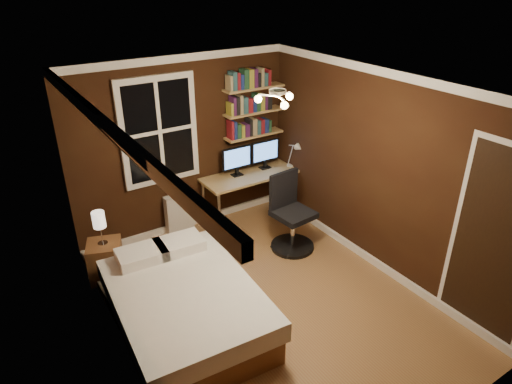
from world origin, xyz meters
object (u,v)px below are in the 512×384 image
bed (185,306)px  nightstand (106,261)px  monitor_right (265,154)px  office_chair (291,220)px  bedside_lamp (100,228)px  desk_lamp (294,154)px  desk (252,177)px  monitor_left (237,161)px  radiator (179,214)px

bed → nightstand: bed is taller
monitor_right → office_chair: monitor_right is taller
bedside_lamp → desk_lamp: (2.99, 0.17, 0.23)m
bed → desk: desk is taller
monitor_right → desk: bearing=-164.8°
nightstand → monitor_left: bearing=30.4°
monitor_right → monitor_left: bearing=180.0°
monitor_left → desk_lamp: 0.90m
bedside_lamp → nightstand: bearing=0.0°
office_chair → bed: bearing=-166.3°
bed → desk: (1.90, 1.65, 0.39)m
monitor_right → office_chair: size_ratio=0.44×
desk_lamp → office_chair: desk_lamp is taller
nightstand → office_chair: bearing=3.8°
bedside_lamp → desk: bearing=7.9°
desk_lamp → office_chair: bearing=-128.4°
radiator → monitor_right: bearing=-4.9°
bed → radiator: bearing=71.2°
bedside_lamp → bed: bearing=-71.4°
monitor_left → desk_lamp: size_ratio=1.08×
desk → desk_lamp: (0.65, -0.15, 0.28)m
nightstand → desk: size_ratio=0.32×
bedside_lamp → monitor_right: size_ratio=0.92×
bedside_lamp → desk: bedside_lamp is taller
radiator → monitor_left: (0.91, -0.12, 0.65)m
nightstand → radiator: size_ratio=0.83×
desk → office_chair: size_ratio=1.42×
radiator → monitor_right: (1.41, -0.12, 0.65)m
radiator → desk_lamp: 1.92m
bedside_lamp → desk_lamp: 3.01m
desk → monitor_right: (0.28, 0.08, 0.28)m
bedside_lamp → monitor_right: bearing=8.7°
monitor_left → desk_lamp: bearing=-14.6°
monitor_right → nightstand: bearing=-171.3°
desk → monitor_left: monitor_left is taller
desk → office_chair: 1.02m
bedside_lamp → monitor_left: 2.18m
nightstand → office_chair: (2.33, -0.67, 0.17)m
nightstand → desk: (2.34, 0.32, 0.42)m
monitor_right → radiator: bearing=175.1°
office_chair → nightstand: bearing=158.4°
monitor_right → desk_lamp: 0.43m
bedside_lamp → desk: size_ratio=0.29×
office_chair → radiator: bearing=127.4°
desk → monitor_right: bearing=15.2°
nightstand → desk_lamp: size_ratio=1.12×
monitor_left → desk_lamp: (0.87, -0.23, -0.00)m
bedside_lamp → desk_lamp: desk_lamp is taller
monitor_left → monitor_right: size_ratio=1.00×
bed → desk: bearing=44.8°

